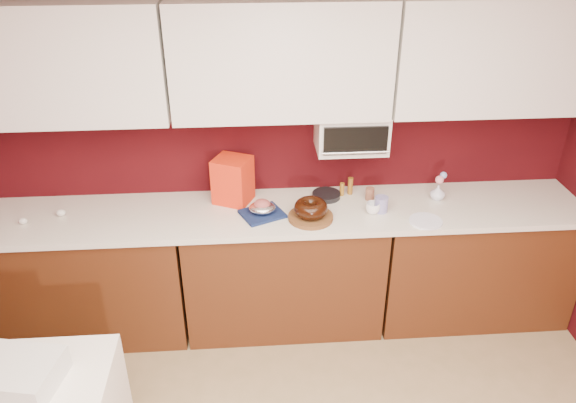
# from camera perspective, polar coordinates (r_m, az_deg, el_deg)

# --- Properties ---
(ceiling) EXTENTS (4.00, 4.50, 0.02)m
(ceiling) POSITION_cam_1_polar(r_m,az_deg,el_deg) (1.27, 5.37, 18.63)
(ceiling) COLOR white
(ceiling) RESTS_ON wall_back
(wall_back) EXTENTS (4.00, 0.02, 2.50)m
(wall_back) POSITION_cam_1_polar(r_m,az_deg,el_deg) (3.78, -0.80, 6.05)
(wall_back) COLOR #3C080B
(wall_back) RESTS_ON floor
(base_cabinet_left) EXTENTS (1.31, 0.58, 0.86)m
(base_cabinet_left) POSITION_cam_1_polar(r_m,az_deg,el_deg) (4.07, -19.67, -7.28)
(base_cabinet_left) COLOR #4E250F
(base_cabinet_left) RESTS_ON floor
(base_cabinet_center) EXTENTS (1.31, 0.58, 0.86)m
(base_cabinet_center) POSITION_cam_1_polar(r_m,az_deg,el_deg) (3.92, -0.44, -6.87)
(base_cabinet_center) COLOR #4E250F
(base_cabinet_center) RESTS_ON floor
(base_cabinet_right) EXTENTS (1.31, 0.58, 0.86)m
(base_cabinet_right) POSITION_cam_1_polar(r_m,az_deg,el_deg) (4.20, 18.10, -5.75)
(base_cabinet_right) COLOR #4E250F
(base_cabinet_right) RESTS_ON floor
(countertop) EXTENTS (4.00, 0.62, 0.04)m
(countertop) POSITION_cam_1_polar(r_m,az_deg,el_deg) (3.67, -0.47, -1.17)
(countertop) COLOR silver
(countertop) RESTS_ON base_cabinet_center
(upper_cabinet_left) EXTENTS (1.31, 0.33, 0.70)m
(upper_cabinet_left) POSITION_cam_1_polar(r_m,az_deg,el_deg) (3.61, -22.91, 12.74)
(upper_cabinet_left) COLOR white
(upper_cabinet_left) RESTS_ON wall_back
(upper_cabinet_center) EXTENTS (1.31, 0.33, 0.70)m
(upper_cabinet_center) POSITION_cam_1_polar(r_m,az_deg,el_deg) (3.43, -0.70, 14.22)
(upper_cabinet_center) COLOR white
(upper_cabinet_center) RESTS_ON wall_back
(upper_cabinet_right) EXTENTS (1.31, 0.33, 0.70)m
(upper_cabinet_right) POSITION_cam_1_polar(r_m,az_deg,el_deg) (3.76, 20.69, 13.72)
(upper_cabinet_right) COLOR white
(upper_cabinet_right) RESTS_ON wall_back
(toaster_oven) EXTENTS (0.45, 0.30, 0.25)m
(toaster_oven) POSITION_cam_1_polar(r_m,az_deg,el_deg) (3.66, 6.44, 7.13)
(toaster_oven) COLOR white
(toaster_oven) RESTS_ON upper_cabinet_center
(toaster_oven_door) EXTENTS (0.40, 0.02, 0.18)m
(toaster_oven_door) POSITION_cam_1_polar(r_m,az_deg,el_deg) (3.51, 6.88, 6.16)
(toaster_oven_door) COLOR black
(toaster_oven_door) RESTS_ON toaster_oven
(toaster_oven_handle) EXTENTS (0.42, 0.02, 0.02)m
(toaster_oven_handle) POSITION_cam_1_polar(r_m,az_deg,el_deg) (3.53, 6.86, 4.94)
(toaster_oven_handle) COLOR silver
(toaster_oven_handle) RESTS_ON toaster_oven
(cake_base) EXTENTS (0.36, 0.36, 0.03)m
(cake_base) POSITION_cam_1_polar(r_m,az_deg,el_deg) (3.56, 2.31, -1.60)
(cake_base) COLOR brown
(cake_base) RESTS_ON countertop
(bundt_cake) EXTENTS (0.28, 0.28, 0.09)m
(bundt_cake) POSITION_cam_1_polar(r_m,az_deg,el_deg) (3.53, 2.33, -0.66)
(bundt_cake) COLOR black
(bundt_cake) RESTS_ON cake_base
(navy_towel) EXTENTS (0.32, 0.30, 0.02)m
(navy_towel) POSITION_cam_1_polar(r_m,az_deg,el_deg) (3.61, -2.63, -1.26)
(navy_towel) COLOR #14224D
(navy_towel) RESTS_ON countertop
(foil_ham_nest) EXTENTS (0.19, 0.17, 0.06)m
(foil_ham_nest) POSITION_cam_1_polar(r_m,az_deg,el_deg) (3.58, -2.65, -0.63)
(foil_ham_nest) COLOR white
(foil_ham_nest) RESTS_ON navy_towel
(roasted_ham) EXTENTS (0.11, 0.10, 0.07)m
(roasted_ham) POSITION_cam_1_polar(r_m,az_deg,el_deg) (3.57, -2.65, -0.28)
(roasted_ham) COLOR #AA514E
(roasted_ham) RESTS_ON foil_ham_nest
(pandoro_box) EXTENTS (0.29, 0.28, 0.31)m
(pandoro_box) POSITION_cam_1_polar(r_m,az_deg,el_deg) (3.72, -5.62, 2.18)
(pandoro_box) COLOR red
(pandoro_box) RESTS_ON countertop
(dark_pan) EXTENTS (0.24, 0.24, 0.03)m
(dark_pan) POSITION_cam_1_polar(r_m,az_deg,el_deg) (3.82, 3.91, 0.64)
(dark_pan) COLOR black
(dark_pan) RESTS_ON countertop
(coffee_mug) EXTENTS (0.11, 0.11, 0.09)m
(coffee_mug) POSITION_cam_1_polar(r_m,az_deg,el_deg) (3.65, 8.63, -0.56)
(coffee_mug) COLOR white
(coffee_mug) RESTS_ON countertop
(blue_jar) EXTENTS (0.10, 0.10, 0.10)m
(blue_jar) POSITION_cam_1_polar(r_m,az_deg,el_deg) (3.68, 9.45, -0.28)
(blue_jar) COLOR navy
(blue_jar) RESTS_ON countertop
(flower_vase) EXTENTS (0.09, 0.09, 0.12)m
(flower_vase) POSITION_cam_1_polar(r_m,az_deg,el_deg) (3.90, 14.98, 0.99)
(flower_vase) COLOR silver
(flower_vase) RESTS_ON countertop
(flower_pink) EXTENTS (0.06, 0.06, 0.06)m
(flower_pink) POSITION_cam_1_polar(r_m,az_deg,el_deg) (3.86, 15.14, 2.15)
(flower_pink) COLOR pink
(flower_pink) RESTS_ON flower_vase
(flower_blue) EXTENTS (0.05, 0.05, 0.05)m
(flower_blue) POSITION_cam_1_polar(r_m,az_deg,el_deg) (3.88, 15.52, 2.59)
(flower_blue) COLOR #859DD5
(flower_blue) RESTS_ON flower_vase
(china_plate) EXTENTS (0.22, 0.22, 0.01)m
(china_plate) POSITION_cam_1_polar(r_m,az_deg,el_deg) (3.64, 13.82, -1.95)
(china_plate) COLOR white
(china_plate) RESTS_ON countertop
(amber_bottle) EXTENTS (0.04, 0.04, 0.09)m
(amber_bottle) POSITION_cam_1_polar(r_m,az_deg,el_deg) (3.84, 5.50, 1.26)
(amber_bottle) COLOR #93621A
(amber_bottle) RESTS_ON countertop
(paper_cup) EXTENTS (0.08, 0.08, 0.09)m
(paper_cup) POSITION_cam_1_polar(r_m,az_deg,el_deg) (3.81, 8.31, 0.78)
(paper_cup) COLOR brown
(paper_cup) RESTS_ON countertop
(egg_left) EXTENTS (0.06, 0.05, 0.04)m
(egg_left) POSITION_cam_1_polar(r_m,az_deg,el_deg) (3.88, -25.34, -1.80)
(egg_left) COLOR silver
(egg_left) RESTS_ON countertop
(egg_right) EXTENTS (0.07, 0.07, 0.05)m
(egg_right) POSITION_cam_1_polar(r_m,az_deg,el_deg) (3.87, -22.08, -1.06)
(egg_right) COLOR silver
(egg_right) RESTS_ON countertop
(newspaper_stack) EXTENTS (0.41, 0.36, 0.13)m
(newspaper_stack) POSITION_cam_1_polar(r_m,az_deg,el_deg) (2.92, -25.83, -15.59)
(newspaper_stack) COLOR silver
(newspaper_stack) RESTS_ON dining_table
(amber_bottle_tall) EXTENTS (0.05, 0.05, 0.12)m
(amber_bottle_tall) POSITION_cam_1_polar(r_m,az_deg,el_deg) (3.86, 6.35, 1.58)
(amber_bottle_tall) COLOR brown
(amber_bottle_tall) RESTS_ON countertop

